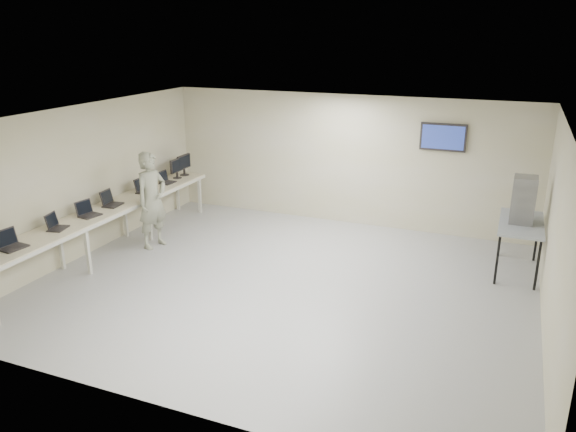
% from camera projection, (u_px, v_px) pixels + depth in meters
% --- Properties ---
extents(room, '(8.01, 7.01, 2.81)m').
position_uv_depth(room, '(287.00, 204.00, 9.04)').
color(room, '#A7A7A4').
rests_on(room, ground).
extents(workbench, '(0.76, 6.00, 0.90)m').
position_uv_depth(workbench, '(106.00, 213.00, 10.48)').
color(workbench, beige).
rests_on(workbench, ground).
extents(laptop_0, '(0.34, 0.40, 0.29)m').
position_uv_depth(laptop_0, '(10.00, 243.00, 8.56)').
color(laptop_0, black).
rests_on(laptop_0, workbench).
extents(laptop_1, '(0.35, 0.39, 0.26)m').
position_uv_depth(laptop_1, '(55.00, 225.00, 9.39)').
color(laptop_1, black).
rests_on(laptop_1, workbench).
extents(laptop_2, '(0.35, 0.39, 0.28)m').
position_uv_depth(laptop_2, '(87.00, 212.00, 10.04)').
color(laptop_2, black).
rests_on(laptop_2, workbench).
extents(laptop_3, '(0.35, 0.40, 0.29)m').
position_uv_depth(laptop_3, '(110.00, 201.00, 10.64)').
color(laptop_3, black).
rests_on(laptop_3, workbench).
extents(laptop_4, '(0.32, 0.38, 0.29)m').
position_uv_depth(laptop_4, '(143.00, 188.00, 11.51)').
color(laptop_4, black).
rests_on(laptop_4, workbench).
extents(laptop_5, '(0.29, 0.34, 0.26)m').
position_uv_depth(laptop_5, '(166.00, 180.00, 12.19)').
color(laptop_5, black).
rests_on(laptop_5, workbench).
extents(monitor_near, '(0.20, 0.45, 0.44)m').
position_uv_depth(monitor_near, '(177.00, 167.00, 12.51)').
color(monitor_near, black).
rests_on(monitor_near, workbench).
extents(monitor_far, '(0.21, 0.48, 0.47)m').
position_uv_depth(monitor_far, '(184.00, 163.00, 12.77)').
color(monitor_far, black).
rests_on(monitor_far, workbench).
extents(soldier, '(0.59, 0.77, 1.89)m').
position_uv_depth(soldier, '(152.00, 200.00, 10.82)').
color(soldier, gray).
rests_on(soldier, ground).
extents(side_table, '(0.72, 1.54, 0.93)m').
position_uv_depth(side_table, '(521.00, 226.00, 9.67)').
color(side_table, '#90979D').
rests_on(side_table, ground).
extents(storage_bins, '(0.38, 0.42, 0.81)m').
position_uv_depth(storage_bins, '(523.00, 200.00, 9.53)').
color(storage_bins, gray).
rests_on(storage_bins, side_table).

